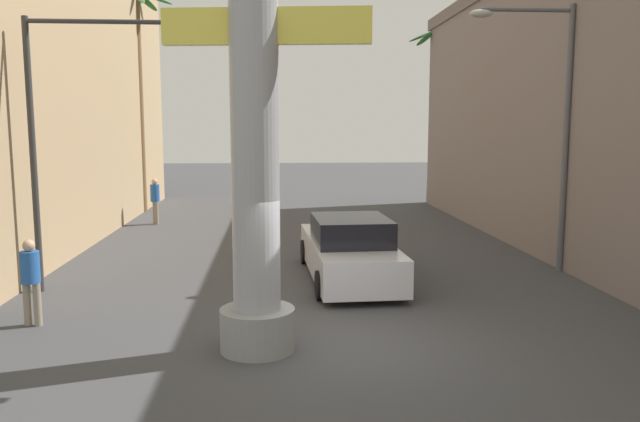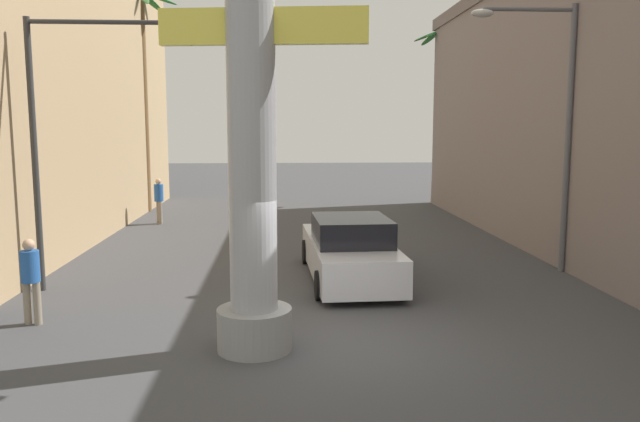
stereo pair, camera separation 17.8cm
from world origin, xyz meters
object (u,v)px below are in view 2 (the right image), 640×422
neon_sign_pole (251,40)px  traffic_light_mast (107,100)px  car_lead (349,251)px  street_lamp (552,111)px  palm_tree_far_left (143,83)px  pedestrian_far_left (159,197)px  palm_tree_far_right (439,102)px  pedestrian_curb_left (31,275)px

neon_sign_pole → traffic_light_mast: neon_sign_pole is taller
car_lead → street_lamp: bearing=6.1°
palm_tree_far_left → pedestrian_far_left: (1.23, -3.68, -4.50)m
street_lamp → palm_tree_far_right: bearing=86.9°
neon_sign_pole → pedestrian_far_left: neon_sign_pole is taller
pedestrian_far_left → pedestrian_curb_left: (0.01, -12.20, -0.07)m
neon_sign_pole → car_lead: neon_sign_pole is taller
neon_sign_pole → palm_tree_far_right: size_ratio=1.29×
palm_tree_far_left → palm_tree_far_right: bearing=9.8°
pedestrian_far_left → neon_sign_pole: bearing=-73.0°
neon_sign_pole → pedestrian_curb_left: (-4.20, 1.59, -4.06)m
neon_sign_pole → palm_tree_far_right: (7.94, 19.78, -0.17)m
traffic_light_mast → car_lead: (5.40, 0.59, -3.54)m
palm_tree_far_right → car_lead: bearing=-111.2°
car_lead → pedestrian_far_left: size_ratio=3.03×
traffic_light_mast → car_lead: 6.48m
pedestrian_curb_left → palm_tree_far_left: bearing=94.5°
street_lamp → palm_tree_far_right: size_ratio=0.81×
palm_tree_far_right → pedestrian_curb_left: 22.22m
neon_sign_pole → palm_tree_far_right: neon_sign_pole is taller
pedestrian_curb_left → traffic_light_mast: bearing=70.8°
neon_sign_pole → palm_tree_far_left: 18.31m
traffic_light_mast → pedestrian_curb_left: traffic_light_mast is taller
palm_tree_far_right → pedestrian_far_left: 14.08m
traffic_light_mast → pedestrian_curb_left: 4.22m
neon_sign_pole → traffic_light_mast: bearing=129.3°
street_lamp → pedestrian_curb_left: bearing=-162.3°
car_lead → pedestrian_curb_left: 6.99m
traffic_light_mast → car_lead: size_ratio=1.14×
palm_tree_far_left → palm_tree_far_right: (13.39, 2.31, -0.67)m
car_lead → palm_tree_far_right: (5.87, 15.11, 4.13)m
car_lead → pedestrian_far_left: (-6.28, 9.12, 0.31)m
traffic_light_mast → pedestrian_curb_left: (-0.87, -2.49, -3.30)m
neon_sign_pole → street_lamp: 8.89m
neon_sign_pole → car_lead: size_ratio=2.01×
traffic_light_mast → palm_tree_far_left: (-2.12, 13.39, 1.27)m
palm_tree_far_right → pedestrian_far_left: size_ratio=4.75×
street_lamp → traffic_light_mast: 10.54m
pedestrian_curb_left → neon_sign_pole: bearing=-20.7°
street_lamp → traffic_light_mast: size_ratio=1.10×
palm_tree_far_left → street_lamp: bearing=-44.2°
palm_tree_far_left → car_lead: bearing=-59.6°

